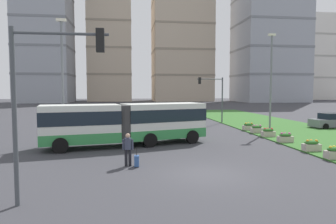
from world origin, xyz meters
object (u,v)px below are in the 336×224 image
articulated_bus (127,123)px  apartment_tower_centre (181,41)px  apartment_tower_westcentre (110,26)px  traffic_light_far_right (214,92)px  flower_planter_0 (335,152)px  apartment_tower_west (45,36)px  traffic_light_near_left (45,85)px  rolling_suitcase (137,161)px  flower_planter_4 (257,129)px  car_silver_hatch (106,121)px  streetlight_median (271,78)px  pedestrian_crossing (128,147)px  apartment_tower_eastcentre (270,25)px  streetlight_left (62,76)px  flower_planter_5 (249,126)px  car_grey_wagon (332,121)px  flower_planter_1 (312,145)px  apartment_tower_east (307,58)px  flower_planter_3 (268,132)px  flower_planter_2 (285,137)px

articulated_bus → apartment_tower_centre: bearing=77.6°
apartment_tower_westcentre → traffic_light_far_right: bearing=-78.4°
flower_planter_0 → apartment_tower_west: 97.90m
traffic_light_near_left → rolling_suitcase: bearing=56.4°
articulated_bus → flower_planter_4: size_ratio=10.89×
car_silver_hatch → traffic_light_far_right: 13.45m
apartment_tower_centre → streetlight_median: bearing=-94.1°
pedestrian_crossing → apartment_tower_west: bearing=106.7°
apartment_tower_eastcentre → pedestrian_crossing: bearing=-119.7°
articulated_bus → streetlight_left: size_ratio=1.29×
flower_planter_5 → streetlight_median: bearing=-18.2°
car_grey_wagon → pedestrian_crossing: pedestrian_crossing is taller
flower_planter_0 → car_grey_wagon: bearing=55.0°
streetlight_left → apartment_tower_westcentre: 95.37m
apartment_tower_eastcentre → flower_planter_1: bearing=-113.9°
pedestrian_crossing → apartment_tower_east: size_ratio=0.05×
flower_planter_0 → traffic_light_near_left: bearing=-161.1°
traffic_light_far_right → streetlight_median: size_ratio=0.59×
apartment_tower_west → apartment_tower_centre: 46.92m
flower_planter_1 → streetlight_median: streetlight_median is taller
streetlight_left → apartment_tower_centre: 93.76m
articulated_bus → flower_planter_3: size_ratio=10.89×
flower_planter_2 → apartment_tower_west: (-38.09, 82.15, 20.87)m
flower_planter_3 → car_silver_hatch: bearing=149.6°
flower_planter_2 → car_silver_hatch: bearing=141.8°
rolling_suitcase → flower_planter_1: 11.59m
flower_planter_4 → apartment_tower_centre: size_ratio=0.02×
pedestrian_crossing → apartment_tower_west: 93.75m
flower_planter_0 → flower_planter_5: size_ratio=1.00×
pedestrian_crossing → traffic_light_far_right: 22.62m
traffic_light_near_left → flower_planter_3: bearing=42.6°
flower_planter_3 → flower_planter_5: 4.26m
articulated_bus → flower_planter_4: articulated_bus is taller
articulated_bus → flower_planter_2: size_ratio=10.89×
flower_planter_3 → flower_planter_5: (0.00, 4.26, 0.00)m
streetlight_median → apartment_tower_centre: (6.07, 84.60, 17.07)m
traffic_light_far_right → streetlight_left: (-15.14, -12.19, 1.27)m
articulated_bus → pedestrian_crossing: articulated_bus is taller
flower_planter_4 → traffic_light_near_left: bearing=-132.8°
flower_planter_5 → car_grey_wagon: bearing=4.8°
flower_planter_4 → car_silver_hatch: bearing=157.0°
flower_planter_1 → streetlight_left: size_ratio=0.12×
pedestrian_crossing → apartment_tower_centre: (19.76, 96.58, 21.19)m
flower_planter_1 → apartment_tower_centre: size_ratio=0.02×
car_grey_wagon → flower_planter_5: (-9.44, -0.79, -0.33)m
traffic_light_far_right → streetlight_left: streetlight_left is taller
flower_planter_0 → apartment_tower_east: size_ratio=0.03×
car_grey_wagon → flower_planter_0: 16.46m
apartment_tower_centre → pedestrian_crossing: bearing=-101.6°
car_grey_wagon → streetlight_left: (-26.03, -5.67, 4.32)m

